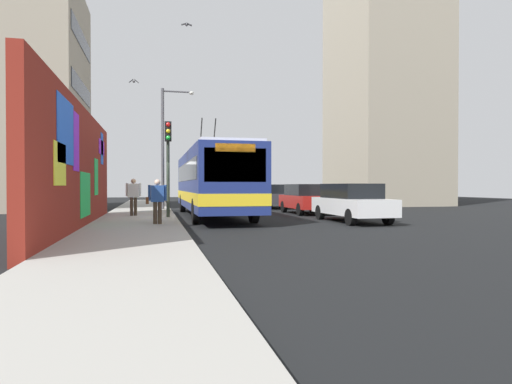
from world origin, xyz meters
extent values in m
plane|color=black|center=(0.00, 0.00, 0.00)|extent=(80.00, 80.00, 0.00)
cube|color=#9E9B93|center=(0.00, 1.60, 0.07)|extent=(48.00, 3.20, 0.15)
cube|color=maroon|center=(-3.88, 3.35, 2.06)|extent=(14.25, 0.30, 4.12)
cube|color=green|center=(-3.85, 3.19, 1.20)|extent=(2.17, 0.02, 1.49)
cube|color=#8C19D8|center=(0.91, 3.19, 3.19)|extent=(1.91, 0.02, 0.64)
cube|color=blue|center=(-7.23, 3.19, 2.92)|extent=(2.19, 0.02, 1.71)
cube|color=yellow|center=(-7.99, 3.19, 2.02)|extent=(1.41, 0.02, 1.05)
cube|color=blue|center=(1.05, 3.19, 3.14)|extent=(0.83, 0.02, 1.38)
cube|color=green|center=(-1.00, 3.19, 1.85)|extent=(1.05, 0.02, 1.45)
cube|color=#8C19D8|center=(-5.67, 3.19, 2.80)|extent=(0.98, 0.02, 1.73)
cube|color=#9E937F|center=(10.33, 9.20, 7.00)|extent=(8.64, 7.56, 14.01)
cube|color=black|center=(10.33, 5.40, 4.40)|extent=(7.34, 0.04, 1.10)
cube|color=black|center=(10.33, 5.40, 7.60)|extent=(7.34, 0.04, 1.10)
cube|color=black|center=(10.33, 5.40, 10.80)|extent=(7.34, 0.04, 1.10)
cube|color=#9E937F|center=(12.51, -17.00, 9.96)|extent=(8.48, 7.11, 19.92)
cube|color=black|center=(12.51, -20.57, 4.40)|extent=(7.21, 0.04, 1.10)
cube|color=black|center=(12.51, -20.57, 7.60)|extent=(7.21, 0.04, 1.10)
cube|color=black|center=(12.51, -20.57, 10.80)|extent=(7.21, 0.04, 1.10)
cube|color=black|center=(12.51, -20.57, 14.00)|extent=(7.21, 0.04, 1.10)
cube|color=navy|center=(1.66, -1.80, 1.75)|extent=(12.66, 2.55, 2.61)
cube|color=silver|center=(1.66, -1.80, 3.12)|extent=(12.16, 2.35, 0.12)
cube|color=yellow|center=(1.66, -1.80, 1.00)|extent=(12.68, 2.57, 0.44)
cube|color=black|center=(-4.65, -1.80, 2.21)|extent=(0.04, 2.17, 1.17)
cube|color=black|center=(1.66, -1.80, 2.15)|extent=(11.65, 2.58, 0.83)
cube|color=orange|center=(-4.64, -1.80, 2.81)|extent=(0.06, 1.40, 0.28)
cylinder|color=black|center=(3.56, -2.15, 3.96)|extent=(1.43, 0.06, 2.00)
cylinder|color=black|center=(3.56, -1.45, 3.96)|extent=(1.43, 0.06, 2.00)
cylinder|color=black|center=(-2.39, -2.96, 0.50)|extent=(1.00, 0.28, 1.00)
cylinder|color=black|center=(-2.39, -0.64, 0.50)|extent=(1.00, 0.28, 1.00)
cylinder|color=black|center=(5.71, -2.96, 0.50)|extent=(1.00, 0.28, 1.00)
cylinder|color=black|center=(5.71, -0.64, 0.50)|extent=(1.00, 0.28, 1.00)
cube|color=white|center=(-2.81, -7.00, 0.65)|extent=(4.74, 1.74, 0.66)
cube|color=black|center=(-2.71, -7.00, 1.28)|extent=(2.84, 1.57, 0.60)
cylinder|color=black|center=(-4.37, -7.77, 0.32)|extent=(0.64, 0.22, 0.64)
cylinder|color=black|center=(-4.37, -6.23, 0.32)|extent=(0.64, 0.22, 0.64)
cylinder|color=black|center=(-1.24, -7.77, 0.32)|extent=(0.64, 0.22, 0.64)
cylinder|color=black|center=(-1.24, -6.23, 0.32)|extent=(0.64, 0.22, 0.64)
cube|color=#B21E19|center=(2.69, -7.00, 0.65)|extent=(4.26, 1.88, 0.66)
cube|color=black|center=(2.78, -7.00, 1.28)|extent=(2.55, 1.70, 0.60)
cylinder|color=black|center=(1.29, -7.84, 0.32)|extent=(0.64, 0.22, 0.64)
cylinder|color=black|center=(1.29, -6.16, 0.32)|extent=(0.64, 0.22, 0.64)
cylinder|color=black|center=(4.10, -7.84, 0.32)|extent=(0.64, 0.22, 0.64)
cylinder|color=black|center=(4.10, -6.16, 0.32)|extent=(0.64, 0.22, 0.64)
cube|color=#38383D|center=(8.89, -7.00, 0.65)|extent=(4.46, 1.83, 0.66)
cube|color=black|center=(8.98, -7.00, 1.28)|extent=(2.68, 1.65, 0.60)
cylinder|color=black|center=(7.42, -7.82, 0.32)|extent=(0.64, 0.22, 0.64)
cylinder|color=black|center=(7.42, -6.18, 0.32)|extent=(0.64, 0.22, 0.64)
cylinder|color=black|center=(10.36, -7.82, 0.32)|extent=(0.64, 0.22, 0.64)
cylinder|color=black|center=(10.36, -6.18, 0.32)|extent=(0.64, 0.22, 0.64)
cylinder|color=#3F3326|center=(0.89, 1.76, 0.56)|extent=(0.14, 0.14, 0.82)
cylinder|color=#3F3326|center=(0.89, 1.92, 0.56)|extent=(0.14, 0.14, 0.82)
cube|color=silver|center=(0.89, 1.84, 1.28)|extent=(0.22, 0.48, 0.62)
cylinder|color=silver|center=(0.89, 1.55, 1.31)|extent=(0.09, 0.09, 0.59)
cylinder|color=silver|center=(0.89, 2.13, 1.31)|extent=(0.09, 0.09, 0.59)
sphere|color=tan|center=(0.89, 1.84, 1.70)|extent=(0.22, 0.22, 0.22)
cylinder|color=#3F3326|center=(-3.75, 0.74, 0.54)|extent=(0.14, 0.14, 0.78)
cylinder|color=#3F3326|center=(-3.75, 0.90, 0.54)|extent=(0.14, 0.14, 0.78)
cube|color=#264C99|center=(-3.75, 0.82, 1.22)|extent=(0.22, 0.45, 0.58)
cylinder|color=#264C99|center=(-3.75, 0.55, 1.25)|extent=(0.09, 0.09, 0.55)
cylinder|color=#264C99|center=(-3.75, 1.10, 1.25)|extent=(0.09, 0.09, 0.55)
sphere|color=beige|center=(-3.75, 0.82, 1.61)|extent=(0.21, 0.21, 0.21)
cube|color=#593319|center=(-3.75, 1.17, 0.98)|extent=(0.14, 0.10, 0.24)
cylinder|color=#2D382D|center=(-0.26, 0.35, 2.20)|extent=(0.14, 0.14, 4.10)
cube|color=black|center=(-0.48, 0.35, 3.80)|extent=(0.20, 0.28, 0.84)
sphere|color=red|center=(-0.59, 0.35, 4.08)|extent=(0.18, 0.18, 0.18)
sphere|color=yellow|center=(-0.59, 0.35, 3.80)|extent=(0.18, 0.18, 0.18)
sphere|color=green|center=(-0.59, 0.35, 3.52)|extent=(0.18, 0.18, 0.18)
cylinder|color=#4C4C51|center=(6.32, 0.45, 3.62)|extent=(0.18, 0.18, 6.94)
cylinder|color=#4C4C51|center=(6.32, -0.38, 6.94)|extent=(0.10, 1.65, 0.10)
ellipsoid|color=silver|center=(6.32, -1.20, 6.89)|extent=(0.44, 0.28, 0.20)
ellipsoid|color=slate|center=(3.65, -0.74, 9.87)|extent=(0.32, 0.14, 0.12)
cube|color=slate|center=(3.65, -0.88, 9.90)|extent=(0.20, 0.27, 0.11)
cube|color=slate|center=(3.65, -0.60, 9.90)|extent=(0.20, 0.27, 0.11)
ellipsoid|color=slate|center=(4.76, 1.97, 7.04)|extent=(0.32, 0.14, 0.12)
cube|color=slate|center=(4.76, 1.83, 7.07)|extent=(0.20, 0.23, 0.19)
cube|color=slate|center=(4.76, 2.11, 7.07)|extent=(0.20, 0.23, 0.19)
camera|label=1|loc=(-19.66, 0.94, 1.49)|focal=31.05mm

